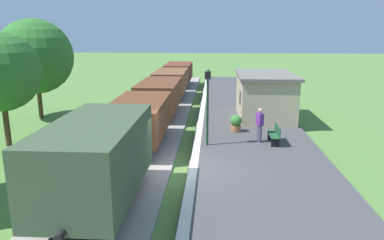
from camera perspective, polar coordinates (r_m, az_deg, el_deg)
The scene contains 15 objects.
ground_plane at distance 14.95m, azimuth -1.38°, elevation -8.43°, with size 160.00×160.00×0.00m, color #517A38.
platform_slab at distance 14.99m, azimuth 11.03°, elevation -8.12°, with size 6.00×60.00×0.25m, color #424244.
platform_edge_stripe at distance 14.83m, azimuth 0.17°, elevation -7.56°, with size 0.36×60.00×0.01m, color silver.
track_ballast at distance 15.31m, azimuth -10.46°, elevation -7.88°, with size 3.80×60.00×0.12m, color gray.
rail_near at distance 15.11m, azimuth -7.80°, elevation -7.54°, with size 0.07×60.00×0.14m, color slate.
rail_far at distance 15.44m, azimuth -13.09°, elevation -7.30°, with size 0.07×60.00×0.14m, color slate.
freight_train at distance 23.64m, azimuth -5.35°, elevation 3.55°, with size 2.50×32.60×2.72m.
station_hut at distance 23.69m, azimuth 11.22°, elevation 3.83°, with size 3.50×5.80×2.78m.
bench_near_hut at distance 18.35m, azimuth 12.80°, elevation -2.14°, with size 0.42×1.50×0.91m.
bench_down_platform at distance 29.18m, azimuth 9.36°, elevation 3.91°, with size 0.42×1.50×0.91m.
person_waiting at distance 18.31m, azimuth 10.50°, elevation -0.56°, with size 0.38×0.45×1.71m.
potted_planter at distance 20.14m, azimuth 6.86°, elevation -0.46°, with size 0.64×0.64×0.92m.
lamp_post_near at distance 17.17m, azimuth 2.45°, elevation 4.23°, with size 0.28×0.28×3.70m.
tree_trackside_mid at distance 19.94m, azimuth -27.74°, elevation 6.64°, with size 3.82×3.82×5.63m.
tree_trackside_far at distance 25.65m, azimuth -23.22°, elevation 9.08°, with size 4.74×4.74×6.40m.
Camera 1 is at (1.19, -13.78, 5.67)m, focal length 34.23 mm.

